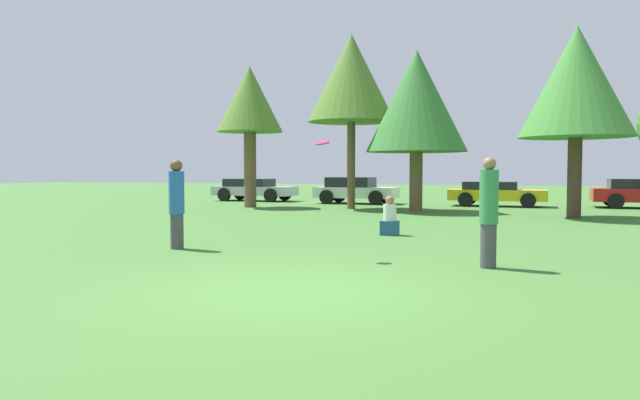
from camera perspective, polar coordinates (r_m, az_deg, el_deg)
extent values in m
plane|color=#3D6B2D|center=(7.78, -3.24, -8.76)|extent=(120.00, 120.00, 0.00)
cylinder|color=#3F3F47|center=(12.13, -13.76, -2.98)|extent=(0.26, 0.26, 0.70)
cylinder|color=#2659A5|center=(12.08, -13.80, 0.71)|extent=(0.31, 0.31, 0.86)
sphere|color=brown|center=(12.07, -13.83, 3.27)|extent=(0.25, 0.25, 0.25)
cylinder|color=#3F3F47|center=(9.85, 16.07, -4.32)|extent=(0.25, 0.25, 0.71)
cylinder|color=#337F4C|center=(9.78, 16.14, 0.30)|extent=(0.30, 0.30, 0.87)
sphere|color=#8C6647|center=(9.78, 16.18, 3.41)|extent=(0.21, 0.21, 0.21)
cylinder|color=#F21E72|center=(10.46, 0.25, 5.57)|extent=(0.25, 0.25, 0.11)
cube|color=navy|center=(14.41, 6.80, -2.72)|extent=(0.42, 0.35, 0.35)
cylinder|color=silver|center=(14.37, 6.81, -1.21)|extent=(0.32, 0.32, 0.41)
sphere|color=#8C6647|center=(14.36, 6.82, -0.01)|extent=(0.22, 0.22, 0.22)
cylinder|color=brown|center=(25.50, -6.82, 2.95)|extent=(0.53, 0.53, 3.26)
cone|color=#4C7528|center=(25.69, -6.87, 9.75)|extent=(2.83, 2.83, 2.83)
cylinder|color=brown|center=(24.31, 3.05, 3.38)|extent=(0.33, 0.33, 3.60)
cone|color=#4C7528|center=(24.61, 3.08, 11.79)|extent=(3.60, 3.60, 3.60)
cylinder|color=brown|center=(22.95, 9.33, 1.77)|extent=(0.50, 0.50, 2.31)
cone|color=#33702D|center=(23.10, 9.39, 9.48)|extent=(3.90, 3.90, 3.90)
cylinder|color=#473323|center=(21.23, 23.54, 1.99)|extent=(0.45, 0.45, 2.68)
cone|color=#3D7F33|center=(21.44, 23.71, 10.52)|extent=(3.68, 3.68, 3.68)
cube|color=#B2B2B7|center=(30.90, -6.37, 0.89)|extent=(4.34, 1.86, 0.46)
cube|color=black|center=(31.04, -6.91, 1.70)|extent=(2.40, 1.60, 0.40)
cylinder|color=black|center=(31.13, -3.45, 0.58)|extent=(0.70, 0.21, 0.69)
cylinder|color=black|center=(29.54, -4.83, 0.46)|extent=(0.70, 0.21, 0.69)
cylinder|color=black|center=(32.30, -7.78, 0.64)|extent=(0.70, 0.21, 0.69)
cylinder|color=black|center=(30.77, -9.32, 0.53)|extent=(0.70, 0.21, 0.69)
cube|color=silver|center=(28.24, 3.58, 0.75)|extent=(3.93, 1.93, 0.51)
cube|color=black|center=(28.31, 3.02, 1.75)|extent=(2.17, 1.67, 0.48)
cylinder|color=black|center=(28.81, 6.40, 0.37)|extent=(0.68, 0.23, 0.68)
cylinder|color=black|center=(27.03, 5.46, 0.22)|extent=(0.68, 0.23, 0.68)
cylinder|color=black|center=(29.48, 1.86, 0.44)|extent=(0.68, 0.23, 0.68)
cylinder|color=black|center=(27.75, 0.65, 0.30)|extent=(0.68, 0.23, 0.68)
cube|color=gold|center=(27.16, 16.90, 0.48)|extent=(4.22, 1.81, 0.48)
cube|color=black|center=(27.17, 16.26, 1.36)|extent=(2.34, 1.56, 0.35)
cylinder|color=black|center=(27.97, 19.65, 0.11)|extent=(0.64, 0.18, 0.64)
cylinder|color=black|center=(26.27, 19.61, -0.05)|extent=(0.64, 0.18, 0.64)
cylinder|color=black|center=(28.12, 14.37, 0.20)|extent=(0.64, 0.18, 0.64)
cylinder|color=black|center=(26.43, 13.98, 0.05)|extent=(0.64, 0.18, 0.64)
cylinder|color=black|center=(28.97, 26.44, 0.08)|extent=(0.65, 0.20, 0.64)
cylinder|color=black|center=(27.10, 26.86, -0.10)|extent=(0.65, 0.20, 0.64)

